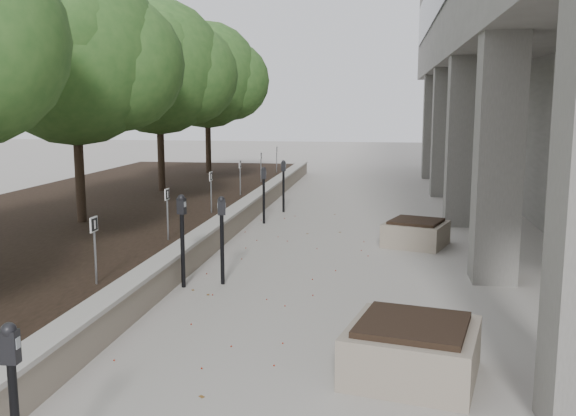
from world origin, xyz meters
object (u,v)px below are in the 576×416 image
Objects in this scene: parking_meter_3 at (182,241)px; planter_front at (412,349)px; parking_meter_4 at (264,195)px; crabapple_tree_4 at (159,96)px; parking_meter_2 at (222,241)px; crabapple_tree_5 at (207,98)px; planter_back at (416,233)px; crabapple_tree_3 at (75,93)px; parking_meter_5 at (283,186)px.

parking_meter_3 is 4.54m from planter_front.
parking_meter_4 reaches higher than planter_front.
planter_front is (6.74, -11.04, -2.81)m from crabapple_tree_4.
parking_meter_2 is 5.35m from parking_meter_4.
parking_meter_4 is at bearing -65.09° from crabapple_tree_5.
crabapple_tree_4 is 4.70× the size of planter_back.
parking_meter_3 is (-0.57, -0.27, 0.03)m from parking_meter_2.
crabapple_tree_3 is 4.70× the size of planter_back.
parking_meter_5 is 10.65m from planter_front.
crabapple_tree_3 is 6.08m from parking_meter_5.
parking_meter_5 is 1.22× the size of planter_back.
crabapple_tree_5 is 3.63× the size of parking_meter_3.
planter_front is at bearing -26.27° from parking_meter_3.
crabapple_tree_3 is at bearing -90.00° from crabapple_tree_5.
parking_meter_3 is 7.33m from parking_meter_5.
crabapple_tree_4 is 5.00m from crabapple_tree_5.
crabapple_tree_4 is 8.85m from planter_back.
parking_meter_4 is (3.50, -2.55, -2.42)m from crabapple_tree_4.
crabapple_tree_4 is 1.00× the size of crabapple_tree_5.
crabapple_tree_3 is at bearing 149.60° from parking_meter_3.
planter_back is (3.35, -3.66, -0.44)m from parking_meter_5.
crabapple_tree_3 is at bearing -175.94° from planter_back.
parking_meter_3 is 5.61m from parking_meter_4.
parking_meter_5 is 4.98m from planter_back.
crabapple_tree_5 is 4.12× the size of planter_front.
crabapple_tree_5 reaches higher than parking_meter_5.
parking_meter_3 is at bearing -76.04° from crabapple_tree_5.
crabapple_tree_4 is 3.63× the size of parking_meter_3.
parking_meter_5 reaches higher than planter_back.
parking_meter_3 is at bearing -68.15° from crabapple_tree_4.
crabapple_tree_4 is 3.85× the size of parking_meter_5.
crabapple_tree_5 reaches higher than planter_back.
crabapple_tree_4 is 3.77× the size of parking_meter_2.
crabapple_tree_5 is 17.63m from planter_front.
parking_meter_5 is (-0.13, 7.05, -0.02)m from parking_meter_2.
planter_back is (3.56, -1.95, -0.43)m from parking_meter_4.
planter_back is (3.80, 3.65, -0.48)m from parking_meter_3.
parking_meter_2 is 1.09× the size of planter_front.
crabapple_tree_5 reaches higher than parking_meter_3.
parking_meter_3 is at bearing 140.17° from planter_front.
crabapple_tree_4 reaches higher than parking_meter_5.
parking_meter_4 is at bearing 34.99° from crabapple_tree_3.
parking_meter_4 is at bearing 75.92° from parking_meter_2.
crabapple_tree_5 is 13.76m from parking_meter_3.
parking_meter_4 is at bearing -98.52° from parking_meter_5.
parking_meter_4 is (0.24, 5.60, -0.05)m from parking_meter_3.
parking_meter_3 reaches higher than parking_meter_4.
crabapple_tree_5 is at bearing 121.07° from parking_meter_5.
parking_meter_2 is at bearing 132.50° from planter_front.
parking_meter_5 is at bearing 132.45° from planter_back.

